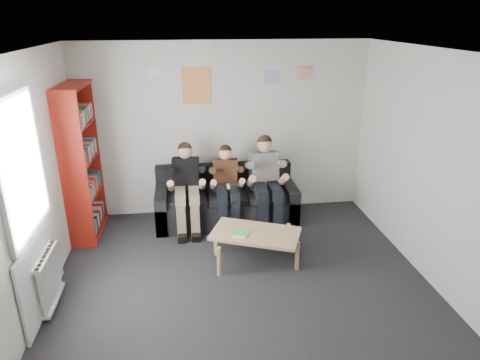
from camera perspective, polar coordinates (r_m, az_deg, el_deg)
The scene contains 14 objects.
room_shell at distance 4.38m, azimuth 1.00°, elevation -1.49°, with size 5.00×5.00×5.00m.
sofa at distance 6.71m, azimuth -1.90°, elevation -2.94°, with size 2.15×0.88×0.83m.
bookshelf at distance 6.43m, azimuth -20.27°, elevation 2.21°, with size 0.33×0.98×2.18m.
coffee_table at distance 5.54m, azimuth 2.08°, elevation -7.43°, with size 1.10×0.61×0.44m.
game_cases at distance 5.44m, azimuth -0.03°, elevation -7.14°, with size 0.22×0.18×0.03m.
person_left at distance 6.36m, azimuth -7.12°, elevation -1.07°, with size 0.40×0.85×1.30m.
person_middle at distance 6.40m, azimuth -1.75°, elevation -0.99°, with size 0.37×0.78×1.24m.
person_right at distance 6.46m, azimuth 3.53°, elevation -0.36°, with size 0.43×0.91×1.36m.
radiator at distance 5.22m, azimuth -24.07°, elevation -11.93°, with size 0.10×0.64×0.60m.
window at distance 4.92m, azimuth -26.06°, elevation -5.23°, with size 0.05×1.30×2.36m.
poster_large at distance 6.56m, azimuth -5.85°, elevation 12.42°, with size 0.42×0.01×0.55m, color #E0BF4F.
poster_blue at distance 6.69m, azimuth 4.28°, elevation 13.50°, with size 0.25×0.01×0.20m, color #4490E9.
poster_pink at distance 6.80m, azimuth 8.55°, elevation 13.88°, with size 0.22×0.01×0.18m, color #CB3FA2.
poster_sign at distance 6.54m, azimuth -11.33°, elevation 13.87°, with size 0.20×0.01×0.14m, color white.
Camera 1 is at (-0.62, -4.00, 3.04)m, focal length 32.00 mm.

